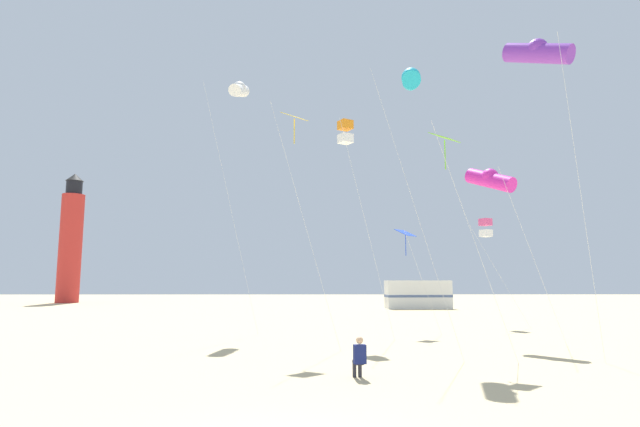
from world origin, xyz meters
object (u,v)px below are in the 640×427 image
kite_tube_violet (538,52)px  lighthouse_distant (71,241)px  kite_diamond_blue (406,236)px  rv_van_white (418,295)px  kite_flyer_standing (359,356)px  kite_diamond_lime (446,145)px  kite_box_orange (345,132)px  kite_tube_magenta (490,179)px  kite_diamond_gold (295,125)px  kite_box_rainbow (486,228)px  kite_tube_white (239,90)px  kite_tube_cyan (411,80)px

kite_tube_violet → lighthouse_distant: 62.91m
kite_diamond_blue → rv_van_white: 25.84m
kite_flyer_standing → kite_tube_violet: (6.78, 2.70, 10.27)m
kite_diamond_lime → kite_box_orange: size_ratio=0.77×
kite_tube_magenta → kite_diamond_lime: 5.41m
kite_diamond_blue → kite_box_orange: bearing=-147.3°
kite_diamond_gold → kite_flyer_standing: bearing=-71.7°
kite_diamond_lime → kite_diamond_blue: bearing=90.4°
kite_box_rainbow → kite_box_orange: size_ratio=0.62×
kite_tube_white → rv_van_white: size_ratio=2.19×
kite_flyer_standing → kite_box_rainbow: (9.37, 16.77, 5.39)m
kite_diamond_gold → kite_tube_violet: 9.75m
kite_tube_white → kite_box_orange: kite_tube_white is taller
kite_diamond_blue → lighthouse_distant: bearing=132.8°
lighthouse_distant → kite_flyer_standing: bearing=-57.3°
kite_flyer_standing → kite_tube_violet: size_ratio=0.10×
kite_tube_violet → kite_box_rainbow: 15.12m
kite_box_rainbow → kite_box_orange: bearing=-142.7°
kite_flyer_standing → kite_tube_magenta: 12.35m
kite_flyer_standing → kite_diamond_gold: kite_diamond_gold is taller
kite_tube_white → lighthouse_distant: lighthouse_distant is taller
kite_box_rainbow → rv_van_white: kite_box_rainbow is taller
kite_tube_magenta → kite_tube_violet: size_ratio=0.69×
kite_diamond_gold → kite_diamond_blue: bearing=44.6°
kite_tube_violet → kite_box_rainbow: bearing=79.6°
kite_diamond_gold → kite_diamond_lime: bearing=-26.4°
kite_diamond_blue → kite_tube_cyan: bearing=-97.6°
kite_diamond_lime → lighthouse_distant: lighthouse_distant is taller
kite_box_orange → lighthouse_distant: (-33.25, 41.52, -2.20)m
kite_tube_cyan → rv_van_white: 34.16m
kite_tube_violet → rv_van_white: (2.25, 34.20, -9.50)m
kite_box_rainbow → rv_van_white: (-0.33, 20.14, -4.62)m
kite_box_orange → kite_diamond_blue: bearing=32.7°
kite_diamond_gold → rv_van_white: (11.14, 30.54, -7.91)m
kite_tube_white → kite_diamond_lime: bearing=-47.2°
kite_box_orange → kite_tube_cyan: (2.32, -5.16, 0.60)m
kite_tube_magenta → kite_diamond_lime: size_ratio=0.98×
kite_diamond_gold → kite_diamond_lime: 6.56m
kite_flyer_standing → kite_tube_magenta: kite_tube_magenta is taller
kite_diamond_lime → kite_tube_violet: bearing=-14.7°
kite_diamond_lime → rv_van_white: size_ratio=1.25×
kite_tube_white → kite_flyer_standing: bearing=-67.3°
kite_flyer_standing → kite_diamond_blue: size_ratio=0.21×
kite_diamond_gold → lighthouse_distant: lighthouse_distant is taller
kite_diamond_gold → kite_diamond_blue: (5.64, 5.56, -4.25)m
kite_tube_white → kite_tube_violet: kite_tube_white is taller
kite_tube_magenta → lighthouse_distant: size_ratio=0.48×
kite_diamond_blue → kite_box_rainbow: (5.84, 4.84, 0.96)m
kite_diamond_lime → kite_tube_violet: size_ratio=0.71×
kite_diamond_gold → kite_box_orange: bearing=55.7°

